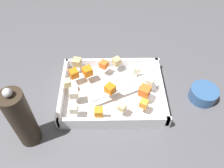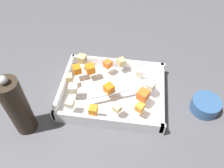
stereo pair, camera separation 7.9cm
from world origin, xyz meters
The scene contains 20 objects.
ground_plane centered at (0.00, 0.00, 0.00)m, with size 4.00×4.00×0.00m, color #4C4C51.
baking_dish centered at (0.00, 0.01, 0.01)m, with size 0.36×0.28×0.05m.
carrot_chunk_corner_sw centered at (0.14, -0.04, 0.07)m, with size 0.03×0.03×0.03m, color orange.
carrot_chunk_back_center centered at (0.01, 0.03, 0.07)m, with size 0.03×0.03×0.03m, color orange.
carrot_chunk_far_right centered at (-0.09, 0.09, 0.06)m, with size 0.02×0.02×0.02m, color orange.
carrot_chunk_rim_edge centered at (0.03, -0.08, 0.07)m, with size 0.03×0.03×0.03m, color orange.
carrot_chunk_center centered at (-0.10, 0.04, 0.07)m, with size 0.03×0.03×0.03m, color orange.
carrot_chunk_corner_ne centered at (0.09, -0.05, 0.07)m, with size 0.03×0.03×0.03m, color orange.
carrot_chunk_corner_nw centered at (0.05, 0.12, 0.07)m, with size 0.03×0.03×0.03m, color orange.
potato_chunk_near_left centered at (-0.03, 0.10, 0.06)m, with size 0.02×0.02×0.02m, color #E0CC89.
potato_chunk_corner_se centered at (0.13, 0.05, 0.07)m, with size 0.03×0.03×0.03m, color beige.
potato_chunk_heap_top centered at (0.16, 0.00, 0.06)m, with size 0.02×0.02×0.02m, color #E0CC89.
potato_chunk_under_handle centered at (-0.09, -0.06, 0.07)m, with size 0.03×0.03×0.03m, color beige.
potato_chunk_mid_left centered at (-0.01, -0.10, 0.07)m, with size 0.03×0.03×0.03m, color tan.
potato_chunk_mid_right centered at (0.12, 0.11, 0.06)m, with size 0.02×0.02×0.02m, color beige.
potato_chunk_far_left centered at (-0.12, 0.00, 0.07)m, with size 0.03×0.03×0.03m, color beige.
potato_chunk_near_spoon centered at (0.13, -0.10, 0.07)m, with size 0.03×0.03×0.03m, color tan.
serving_spoon centered at (-0.09, 0.00, 0.06)m, with size 0.23×0.12×0.02m.
pepper_mill centered at (0.26, 0.17, 0.11)m, with size 0.07×0.07×0.24m.
small_prep_bowl centered at (-0.32, 0.02, 0.02)m, with size 0.10×0.10×0.04m, color #33598C.
Camera 2 is at (-0.07, 0.52, 0.67)m, focal length 37.41 mm.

